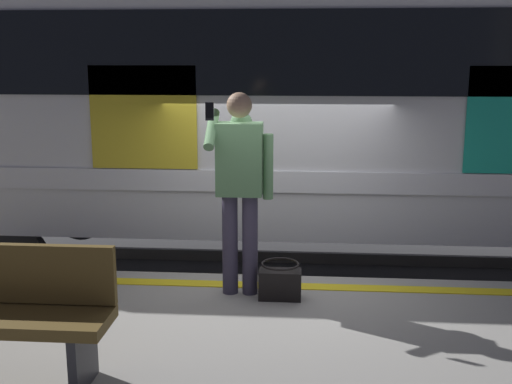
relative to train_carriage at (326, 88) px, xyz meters
name	(u,v)px	position (x,y,z in m)	size (l,w,h in m)	color
ground_plane	(271,359)	(0.56, 2.37, -2.60)	(25.58, 25.58, 0.00)	#3D3D3F
safety_line	(270,285)	(0.56, 2.67, -1.70)	(16.72, 0.16, 0.01)	yellow
track_rail_near	(278,292)	(0.56, 0.71, -2.52)	(22.17, 0.08, 0.16)	slate
track_rail_far	(283,257)	(0.56, -0.72, -2.52)	(22.17, 0.08, 0.16)	slate
train_carriage	(326,88)	(0.00, 0.00, 0.00)	(11.61, 2.87, 4.12)	silver
passenger	(240,177)	(0.82, 2.86, -0.63)	(0.57, 0.55, 1.81)	#383347
handbag	(280,282)	(0.45, 2.98, -1.55)	(0.38, 0.34, 0.33)	black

